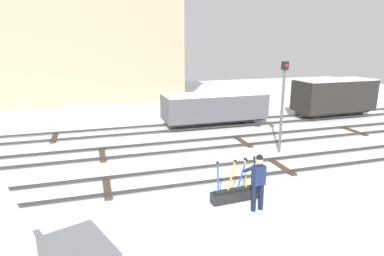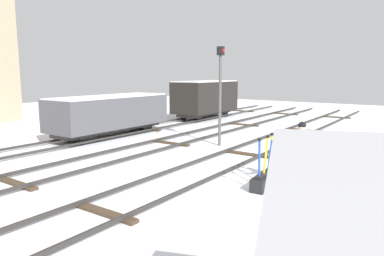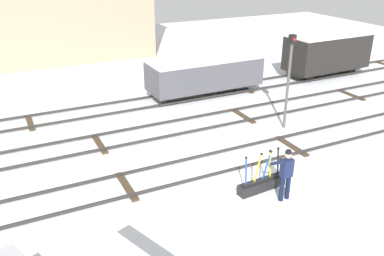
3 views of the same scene
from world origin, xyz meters
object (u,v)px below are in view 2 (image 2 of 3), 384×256
(freight_car_far_end, at_px, (206,97))
(freight_car_mid_siding, at_px, (110,113))
(switch_lever_frame, at_px, (268,176))
(rail_worker, at_px, (300,150))
(signal_post, at_px, (220,86))

(freight_car_far_end, relative_size, freight_car_mid_siding, 0.87)
(switch_lever_frame, relative_size, rail_worker, 1.00)
(switch_lever_frame, bearing_deg, freight_car_mid_siding, 69.83)
(rail_worker, xyz_separation_m, signal_post, (3.64, 4.67, 1.51))
(rail_worker, height_order, freight_car_far_end, freight_car_far_end)
(switch_lever_frame, xyz_separation_m, rail_worker, (0.31, -0.77, 0.78))
(freight_car_mid_siding, bearing_deg, freight_car_far_end, -0.72)
(switch_lever_frame, height_order, freight_car_mid_siding, freight_car_mid_siding)
(freight_car_far_end, distance_m, freight_car_mid_siding, 8.65)
(rail_worker, bearing_deg, signal_post, 48.29)
(rail_worker, distance_m, freight_car_far_end, 15.10)
(signal_post, bearing_deg, freight_car_mid_siding, 101.94)
(rail_worker, bearing_deg, freight_car_mid_siding, 72.66)
(rail_worker, height_order, signal_post, signal_post)
(rail_worker, distance_m, signal_post, 6.11)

